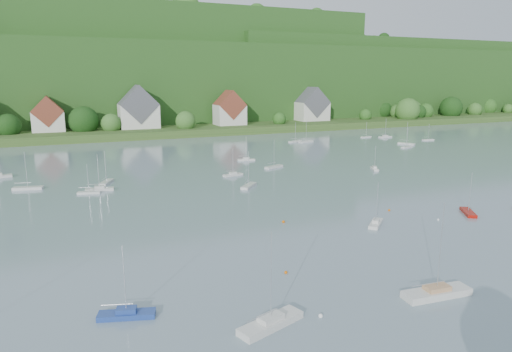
# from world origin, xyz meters

# --- Properties ---
(far_shore_strip) EXTENTS (600.00, 60.00, 3.00)m
(far_shore_strip) POSITION_xyz_m (0.00, 200.00, 1.50)
(far_shore_strip) COLOR #30511E
(far_shore_strip) RESTS_ON ground
(forested_ridge) EXTENTS (620.00, 181.22, 69.89)m
(forested_ridge) POSITION_xyz_m (0.39, 268.57, 22.89)
(forested_ridge) COLOR #184215
(forested_ridge) RESTS_ON ground
(village_building_1) EXTENTS (12.00, 9.36, 14.00)m
(village_building_1) POSITION_xyz_m (-30.00, 189.00, 8.75)
(village_building_1) COLOR silver
(village_building_1) RESTS_ON far_shore_strip
(village_building_2) EXTENTS (16.00, 11.44, 18.00)m
(village_building_2) POSITION_xyz_m (5.00, 188.00, 10.27)
(village_building_2) COLOR silver
(village_building_2) RESTS_ON far_shore_strip
(village_building_3) EXTENTS (13.00, 10.40, 15.50)m
(village_building_3) POSITION_xyz_m (45.00, 186.00, 9.43)
(village_building_3) COLOR silver
(village_building_3) RESTS_ON far_shore_strip
(village_building_4) EXTENTS (15.00, 10.40, 16.50)m
(village_building_4) POSITION_xyz_m (90.00, 190.00, 9.59)
(village_building_4) COLOR silver
(village_building_4) RESTS_ON far_shore_strip
(near_sailboat_0) EXTENTS (7.44, 4.18, 9.69)m
(near_sailboat_0) POSITION_xyz_m (-8.17, 27.29, 0.48)
(near_sailboat_0) COLOR silver
(near_sailboat_0) RESTS_ON ground
(near_sailboat_1) EXTENTS (5.91, 3.12, 7.69)m
(near_sailboat_1) POSITION_xyz_m (-20.83, 34.60, 0.42)
(near_sailboat_1) COLOR navy
(near_sailboat_1) RESTS_ON ground
(near_sailboat_2) EXTENTS (8.12, 2.86, 10.76)m
(near_sailboat_2) POSITION_xyz_m (11.37, 25.79, 0.52)
(near_sailboat_2) COLOR silver
(near_sailboat_2) RESTS_ON ground
(near_sailboat_3) EXTENTS (4.96, 4.72, 7.22)m
(near_sailboat_3) POSITION_xyz_m (20.95, 48.95, 0.41)
(near_sailboat_3) COLOR silver
(near_sailboat_3) RESTS_ON ground
(near_sailboat_7) EXTENTS (4.29, 5.53, 7.51)m
(near_sailboat_7) POSITION_xyz_m (40.10, 47.70, 0.34)
(near_sailboat_7) COLOR #980F07
(near_sailboat_7) RESTS_ON ground
(mooring_buoy_0) EXTENTS (0.41, 0.41, 0.41)m
(mooring_buoy_0) POSITION_xyz_m (-1.21, 37.81, 0.00)
(mooring_buoy_0) COLOR #D45C01
(mooring_buoy_0) RESTS_ON ground
(mooring_buoy_1) EXTENTS (0.48, 0.48, 0.48)m
(mooring_buoy_1) POSITION_xyz_m (-2.76, 26.95, 0.00)
(mooring_buoy_1) COLOR white
(mooring_buoy_1) RESTS_ON ground
(mooring_buoy_2) EXTENTS (0.43, 0.43, 0.43)m
(mooring_buoy_2) POSITION_xyz_m (28.42, 54.77, 0.00)
(mooring_buoy_2) COLOR #D45C01
(mooring_buoy_2) RESTS_ON ground
(mooring_buoy_3) EXTENTS (0.50, 0.50, 0.50)m
(mooring_buoy_3) POSITION_xyz_m (7.57, 56.14, 0.00)
(mooring_buoy_3) COLOR #D45C01
(mooring_buoy_3) RESTS_ON ground
(mooring_buoy_4) EXTENTS (0.38, 0.38, 0.38)m
(mooring_buoy_4) POSITION_xyz_m (32.35, 46.90, 0.00)
(mooring_buoy_4) COLOR white
(mooring_buoy_4) RESTS_ON ground
(far_sailboat_cluster) EXTENTS (202.50, 65.01, 8.71)m
(far_sailboat_cluster) POSITION_xyz_m (16.77, 113.04, 0.37)
(far_sailboat_cluster) COLOR silver
(far_sailboat_cluster) RESTS_ON ground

